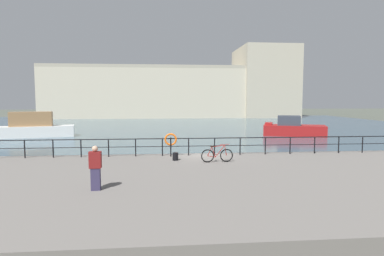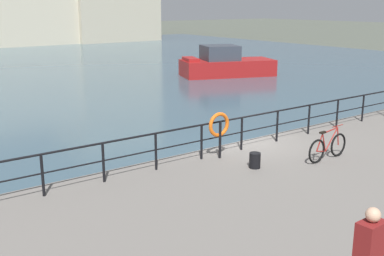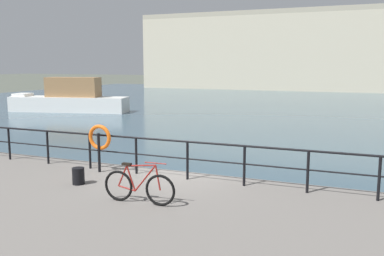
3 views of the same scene
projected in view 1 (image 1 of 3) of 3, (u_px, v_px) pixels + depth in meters
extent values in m
plane|color=#4C5147|center=(201.00, 165.00, 20.78)|extent=(240.00, 240.00, 0.00)
cube|color=#385160|center=(178.00, 126.00, 50.74)|extent=(80.00, 60.00, 0.01)
cube|color=slate|center=(218.00, 186.00, 14.30)|extent=(56.00, 13.00, 0.75)
cube|color=#C1B79E|center=(172.00, 94.00, 76.95)|extent=(56.95, 14.47, 10.86)
cube|color=#B2A891|center=(264.00, 83.00, 78.74)|extent=(12.54, 15.91, 16.35)
cube|color=#A49C86|center=(173.00, 66.00, 69.56)|extent=(56.95, 0.60, 0.70)
cube|color=maroon|center=(294.00, 130.00, 37.54)|extent=(7.40, 5.03, 1.20)
cube|color=#333842|center=(289.00, 120.00, 37.60)|extent=(3.18, 3.11, 1.08)
cube|color=maroon|center=(269.00, 124.00, 38.22)|extent=(1.46, 2.15, 0.24)
cube|color=white|center=(27.00, 132.00, 35.81)|extent=(9.87, 4.15, 1.22)
cube|color=#997047|center=(31.00, 119.00, 35.82)|extent=(4.50, 2.41, 1.58)
cylinder|color=black|center=(25.00, 149.00, 18.97)|extent=(0.07, 0.07, 1.05)
cylinder|color=black|center=(53.00, 149.00, 19.11)|extent=(0.07, 0.07, 1.05)
cylinder|color=black|center=(81.00, 148.00, 19.26)|extent=(0.07, 0.07, 1.05)
cylinder|color=black|center=(109.00, 148.00, 19.41)|extent=(0.07, 0.07, 1.05)
cylinder|color=black|center=(136.00, 148.00, 19.55)|extent=(0.07, 0.07, 1.05)
cylinder|color=black|center=(162.00, 147.00, 19.70)|extent=(0.07, 0.07, 1.05)
cylinder|color=black|center=(189.00, 147.00, 19.85)|extent=(0.07, 0.07, 1.05)
cylinder|color=black|center=(215.00, 147.00, 19.99)|extent=(0.07, 0.07, 1.05)
cylinder|color=black|center=(240.00, 146.00, 20.14)|extent=(0.07, 0.07, 1.05)
cylinder|color=black|center=(265.00, 146.00, 20.29)|extent=(0.07, 0.07, 1.05)
cylinder|color=black|center=(290.00, 146.00, 20.43)|extent=(0.07, 0.07, 1.05)
cylinder|color=black|center=(315.00, 145.00, 20.58)|extent=(0.07, 0.07, 1.05)
cylinder|color=black|center=(339.00, 145.00, 20.73)|extent=(0.07, 0.07, 1.05)
cylinder|color=black|center=(362.00, 145.00, 20.87)|extent=(0.07, 0.07, 1.05)
cylinder|color=black|center=(202.00, 138.00, 19.87)|extent=(23.98, 0.06, 0.06)
cylinder|color=black|center=(202.00, 146.00, 19.92)|extent=(23.98, 0.04, 0.04)
torus|color=black|center=(227.00, 155.00, 17.80)|extent=(0.72, 0.09, 0.72)
torus|color=black|center=(208.00, 156.00, 17.67)|extent=(0.72, 0.09, 0.72)
cylinder|color=maroon|center=(220.00, 151.00, 17.74)|extent=(0.55, 0.06, 0.66)
cylinder|color=maroon|center=(214.00, 152.00, 17.69)|extent=(0.24, 0.05, 0.58)
cylinder|color=maroon|center=(218.00, 146.00, 17.70)|extent=(0.72, 0.07, 0.11)
cylinder|color=maroon|center=(211.00, 156.00, 17.70)|extent=(0.43, 0.05, 0.12)
cylinder|color=maroon|center=(210.00, 151.00, 17.66)|extent=(0.26, 0.05, 0.51)
cylinder|color=maroon|center=(226.00, 150.00, 17.77)|extent=(0.14, 0.04, 0.57)
cube|color=black|center=(212.00, 146.00, 17.65)|extent=(0.22, 0.10, 0.05)
cylinder|color=maroon|center=(225.00, 144.00, 17.74)|extent=(0.52, 0.05, 0.02)
cylinder|color=black|center=(175.00, 156.00, 18.28)|extent=(0.32, 0.32, 0.44)
cylinder|color=black|center=(171.00, 147.00, 19.49)|extent=(0.08, 0.08, 1.15)
torus|color=orange|center=(171.00, 139.00, 19.51)|extent=(0.75, 0.11, 0.75)
cube|color=#332D4C|center=(96.00, 179.00, 12.27)|extent=(0.35, 0.25, 0.85)
cube|color=maroon|center=(95.00, 160.00, 12.20)|extent=(0.45, 0.29, 0.62)
sphere|color=tan|center=(95.00, 149.00, 12.16)|extent=(0.22, 0.22, 0.22)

